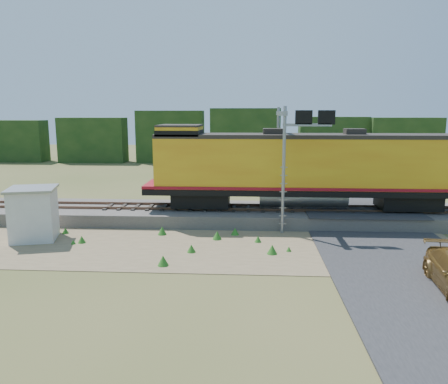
{
  "coord_description": "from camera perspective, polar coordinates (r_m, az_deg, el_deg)",
  "views": [
    {
      "loc": [
        0.04,
        -21.13,
        6.84
      ],
      "look_at": [
        -1.38,
        3.0,
        2.4
      ],
      "focal_mm": 35.0,
      "sensor_mm": 36.0,
      "label": 1
    }
  ],
  "objects": [
    {
      "name": "ballast",
      "position": [
        27.88,
        3.19,
        -2.96
      ],
      "size": [
        70.0,
        5.0,
        0.8
      ],
      "primitive_type": "cube",
      "color": "slate",
      "rests_on": "ground"
    },
    {
      "name": "weed_clumps",
      "position": [
        22.58,
        -5.87,
        -7.28
      ],
      "size": [
        15.0,
        6.2,
        0.56
      ],
      "primitive_type": null,
      "color": "#2D7220",
      "rests_on": "ground"
    },
    {
      "name": "ground",
      "position": [
        22.21,
        3.12,
        -7.55
      ],
      "size": [
        140.0,
        140.0,
        0.0
      ],
      "primitive_type": "plane",
      "color": "#475123",
      "rests_on": "ground"
    },
    {
      "name": "shed",
      "position": [
        25.68,
        -23.61,
        -2.59
      ],
      "size": [
        2.95,
        2.95,
        2.86
      ],
      "rotation": [
        0.0,
        0.0,
        0.26
      ],
      "color": "silver",
      "rests_on": "ground"
    },
    {
      "name": "locomotive",
      "position": [
        27.51,
        9.82,
        3.24
      ],
      "size": [
        19.8,
        3.02,
        5.11
      ],
      "color": "black",
      "rests_on": "rails"
    },
    {
      "name": "rails",
      "position": [
        27.77,
        3.2,
        -2.0
      ],
      "size": [
        70.0,
        1.54,
        0.16
      ],
      "color": "brown",
      "rests_on": "ballast"
    },
    {
      "name": "dirt_shoulder",
      "position": [
        22.77,
        -1.95,
        -7.04
      ],
      "size": [
        26.0,
        8.0,
        0.03
      ],
      "primitive_type": "cube",
      "color": "#8C7754",
      "rests_on": "ground"
    },
    {
      "name": "signal_gantry",
      "position": [
        26.6,
        8.33,
        7.13
      ],
      "size": [
        2.84,
        6.2,
        7.17
      ],
      "color": "gray",
      "rests_on": "ground"
    },
    {
      "name": "tree_line_north",
      "position": [
        59.25,
        3.34,
        6.75
      ],
      "size": [
        130.0,
        3.0,
        6.5
      ],
      "color": "#183513",
      "rests_on": "ground"
    },
    {
      "name": "road",
      "position": [
        23.92,
        20.26,
        -6.65
      ],
      "size": [
        7.0,
        66.0,
        0.86
      ],
      "color": "#38383A",
      "rests_on": "ground"
    }
  ]
}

